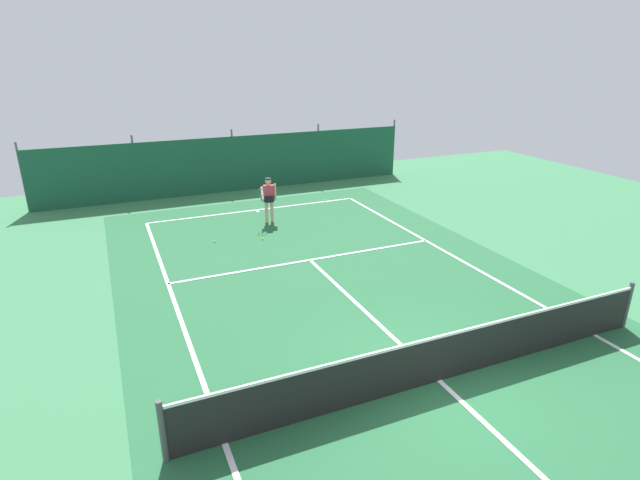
# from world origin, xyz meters

# --- Properties ---
(ground_plane) EXTENTS (36.00, 36.00, 0.00)m
(ground_plane) POSITION_xyz_m (0.00, 0.00, 0.00)
(ground_plane) COLOR #387A4C
(court_surface) EXTENTS (11.02, 26.60, 0.01)m
(court_surface) POSITION_xyz_m (0.00, 0.00, 0.00)
(court_surface) COLOR #236038
(court_surface) RESTS_ON ground
(tennis_net) EXTENTS (10.12, 0.10, 1.10)m
(tennis_net) POSITION_xyz_m (0.00, 0.00, 0.51)
(tennis_net) COLOR black
(tennis_net) RESTS_ON ground
(back_fence) EXTENTS (16.30, 0.98, 2.70)m
(back_fence) POSITION_xyz_m (-0.00, 15.61, 0.67)
(back_fence) COLOR #195138
(back_fence) RESTS_ON ground
(tennis_player) EXTENTS (0.80, 0.68, 1.64)m
(tennis_player) POSITION_xyz_m (0.01, 10.28, 0.96)
(tennis_player) COLOR #D8AD8C
(tennis_player) RESTS_ON ground
(tennis_ball_near_player) EXTENTS (0.07, 0.07, 0.07)m
(tennis_ball_near_player) POSITION_xyz_m (-0.77, 8.62, 0.03)
(tennis_ball_near_player) COLOR #CCDB33
(tennis_ball_near_player) RESTS_ON ground
(tennis_ball_midcourt) EXTENTS (0.07, 0.07, 0.07)m
(tennis_ball_midcourt) POSITION_xyz_m (2.99, 12.02, 0.03)
(tennis_ball_midcourt) COLOR #CCDB33
(tennis_ball_midcourt) RESTS_ON ground
(tennis_ball_by_sideline) EXTENTS (0.07, 0.07, 0.07)m
(tennis_ball_by_sideline) POSITION_xyz_m (-2.28, 9.01, 0.03)
(tennis_ball_by_sideline) COLOR #CCDB33
(tennis_ball_by_sideline) RESTS_ON ground
(parked_car) EXTENTS (2.25, 4.32, 1.68)m
(parked_car) POSITION_xyz_m (0.21, 18.14, 0.84)
(parked_car) COLOR maroon
(parked_car) RESTS_ON ground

